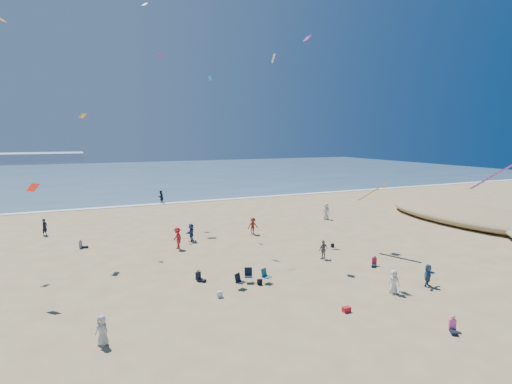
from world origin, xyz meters
name	(u,v)px	position (x,y,z in m)	size (l,w,h in m)	color
ground	(291,374)	(0.00, 0.00, 0.00)	(220.00, 220.00, 0.00)	tan
ocean	(110,175)	(0.00, 95.00, 0.03)	(220.00, 100.00, 0.06)	#476B84
surf_line	(138,205)	(0.00, 45.00, 0.04)	(220.00, 1.20, 0.08)	white
standing_flyers	(244,240)	(5.31, 17.85, 0.87)	(31.14, 55.43, 1.94)	slate
seated_group	(277,286)	(3.51, 8.13, 0.42)	(21.60, 30.79, 0.84)	silver
chair_cluster	(252,278)	(2.59, 9.96, 0.50)	(2.82, 1.60, 1.00)	black
white_tote	(220,294)	(-0.09, 8.86, 0.20)	(0.35, 0.20, 0.40)	silver
black_backpack	(260,282)	(3.06, 9.76, 0.19)	(0.30, 0.22, 0.38)	black
cooler	(347,309)	(5.81, 3.92, 0.15)	(0.45, 0.30, 0.30)	red
navy_bag	(332,245)	(12.89, 15.40, 0.17)	(0.28, 0.18, 0.34)	black
kites_aloft	(314,72)	(8.66, 12.33, 14.65)	(44.52, 43.97, 31.03)	orange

